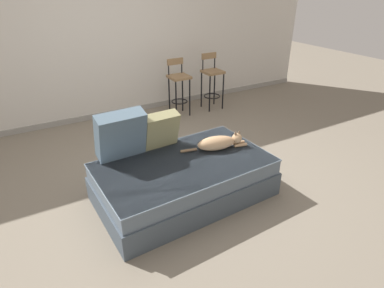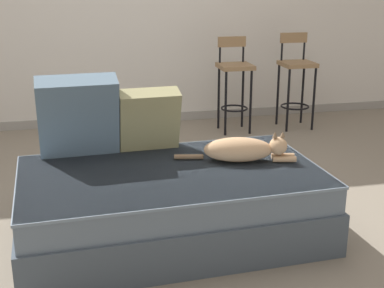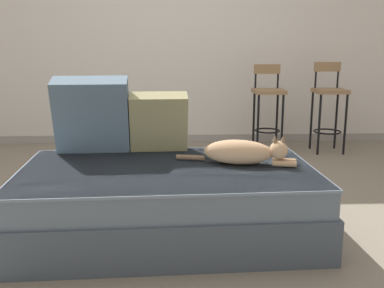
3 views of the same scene
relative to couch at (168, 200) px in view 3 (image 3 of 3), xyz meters
name	(u,v)px [view 3 (image 3 of 3)]	position (x,y,z in m)	size (l,w,h in m)	color
ground_plane	(169,210)	(0.00, 0.40, -0.22)	(16.00, 16.00, 0.00)	slate
wall_back_panel	(170,29)	(0.00, 2.65, 1.08)	(8.00, 0.10, 2.60)	silver
wall_baseboard_trim	(171,138)	(0.00, 2.60, -0.17)	(8.00, 0.02, 0.09)	gray
couch	(168,200)	(0.00, 0.00, 0.00)	(1.81, 1.11, 0.42)	#44505B
throw_pillow_corner	(92,115)	(-0.50, 0.39, 0.46)	(0.50, 0.31, 0.51)	#4C6070
throw_pillow_middle	(159,122)	(-0.06, 0.41, 0.41)	(0.40, 0.25, 0.41)	#847F56
cat	(243,152)	(0.46, 0.06, 0.28)	(0.73, 0.25, 0.19)	tan
bar_stool_near_window	(268,101)	(1.03, 2.09, 0.33)	(0.32, 0.32, 0.92)	black
bar_stool_by_doorway	(329,102)	(1.67, 2.09, 0.32)	(0.32, 0.32, 0.95)	black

